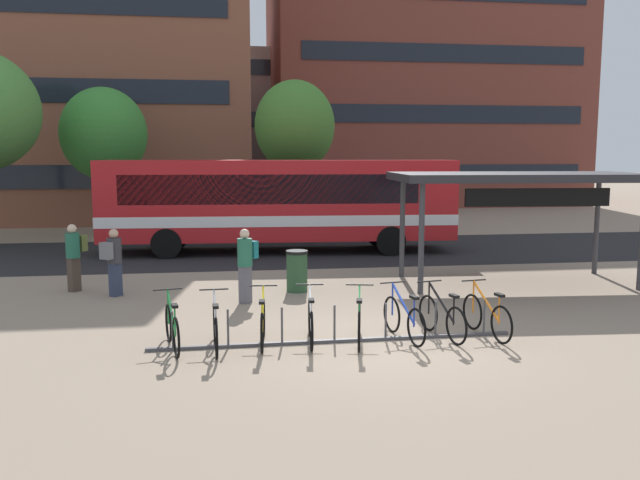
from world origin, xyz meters
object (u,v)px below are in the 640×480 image
Objects in this scene: street_tree_1 at (104,134)px; transit_shelter at (519,180)px; parked_bicycle_green_0 at (172,328)px; commuter_grey_pack_1 at (113,258)px; commuter_olive_pack_0 at (74,253)px; street_tree_2 at (295,126)px; parked_bicycle_black_6 at (442,318)px; parked_bicycle_white_3 at (311,322)px; city_bus at (281,201)px; commuter_teal_pack_2 at (246,260)px; parked_bicycle_yellow_2 at (263,324)px; parked_bicycle_green_4 at (359,323)px; parked_bicycle_orange_7 at (486,316)px; trash_bin at (297,271)px; parked_bicycle_blue_5 at (404,319)px; parked_bicycle_silver_1 at (215,329)px.

transit_shelter is at bearing -44.14° from street_tree_1.
parked_bicycle_green_0 is 4.94m from commuter_grey_pack_1.
street_tree_2 is at bearing -175.87° from commuter_olive_pack_0.
parked_bicycle_black_6 is 0.27× the size of street_tree_2.
parked_bicycle_white_3 is 18.44m from street_tree_1.
street_tree_2 is (-4.74, 10.58, 1.78)m from transit_shelter.
city_bus is 7.06× the size of commuter_teal_pack_2.
commuter_teal_pack_2 is (-7.13, -1.28, -1.74)m from transit_shelter.
parked_bicycle_green_4 is at bearing -90.79° from parked_bicycle_yellow_2.
parked_bicycle_orange_7 is 5.48m from trash_bin.
city_bus reaches higher than parked_bicycle_green_4.
parked_bicycle_black_6 is at bearing -123.86° from transit_shelter.
commuter_grey_pack_1 is 0.95× the size of commuter_teal_pack_2.
commuter_grey_pack_1 is at bearing 59.12° from parked_bicycle_green_4.
parked_bicycle_blue_5 is at bearing -80.18° from city_bus.
parked_bicycle_green_4 is at bearing -103.31° from parked_bicycle_green_0.
parked_bicycle_orange_7 is at bearing -55.61° from trash_bin.
parked_bicycle_white_3 and parked_bicycle_orange_7 have the same top height.
parked_bicycle_black_6 is (2.46, -0.01, 0.00)m from parked_bicycle_white_3.
street_tree_2 is (-0.40, 15.28, 4.13)m from parked_bicycle_blue_5.
street_tree_1 is at bearing 118.40° from trash_bin.
parked_bicycle_silver_1 is at bearing -111.79° from parked_bicycle_green_0.
parked_bicycle_silver_1 and parked_bicycle_yellow_2 have the same top height.
city_bus is 11.64m from parked_bicycle_green_0.
trash_bin is (1.29, 1.07, -0.47)m from commuter_teal_pack_2.
street_tree_1 is (-1.21, 11.54, 3.25)m from commuter_olive_pack_0.
parked_bicycle_black_6 is at bearing 93.00° from commuter_olive_pack_0.
city_bus reaches higher than parked_bicycle_yellow_2.
commuter_teal_pack_2 reaches higher than parked_bicycle_black_6.
parked_bicycle_silver_1 is 0.27× the size of street_tree_2.
parked_bicycle_black_6 is at bearing -63.55° from trash_bin.
commuter_teal_pack_2 reaches higher than parked_bicycle_white_3.
parked_bicycle_green_0 is at bearing 96.96° from parked_bicycle_white_3.
parked_bicycle_green_4 is (3.32, -0.08, 0.00)m from parked_bicycle_green_0.
commuter_olive_pack_0 is 5.56m from trash_bin.
street_tree_1 reaches higher than transit_shelter.
parked_bicycle_yellow_2 is at bearing -78.11° from parked_bicycle_silver_1.
parked_bicycle_white_3 is at bearing 54.47° from commuter_teal_pack_2.
parked_bicycle_yellow_2 and parked_bicycle_white_3 have the same top height.
parked_bicycle_green_0 is at bearing -124.48° from commuter_grey_pack_1.
trash_bin is at bearing 7.63° from parked_bicycle_blue_5.
commuter_olive_pack_0 is (-6.98, 5.32, 0.59)m from parked_bicycle_blue_5.
street_tree_2 is at bearing -1.54° from parked_bicycle_orange_7.
parked_bicycle_orange_7 is at bearing 95.61° from commuter_olive_pack_0.
parked_bicycle_orange_7 is at bearing -101.69° from parked_bicycle_green_0.
transit_shelter is (5.21, 4.83, 2.35)m from parked_bicycle_green_4.
parked_bicycle_silver_1 is 4.17m from parked_bicycle_black_6.
commuter_teal_pack_2 is at bearing -33.78° from parked_bicycle_green_0.
street_tree_1 reaches higher than parked_bicycle_black_6.
parked_bicycle_green_4 is 2.46m from parked_bicycle_orange_7.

